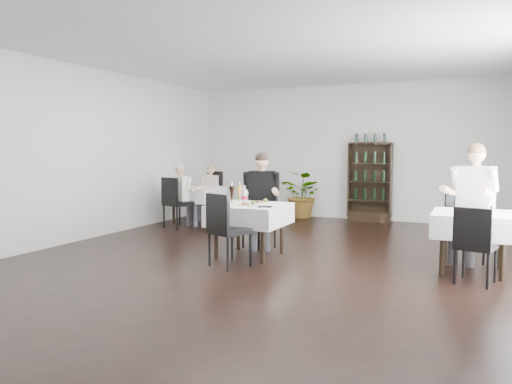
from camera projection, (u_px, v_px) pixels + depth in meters
room_shell at (269, 154)px, 7.10m from camera, size 9.00×9.00×9.00m
wine_shelf at (370, 182)px, 10.85m from camera, size 0.90×0.28×1.75m
main_table at (250, 214)px, 7.30m from camera, size 1.03×1.03×0.77m
left_table at (196, 194)px, 10.55m from camera, size 0.98×0.98×0.77m
right_table at (473, 224)px, 6.36m from camera, size 0.98×0.98×0.77m
potted_tree at (303, 195)px, 11.37m from camera, size 1.19×1.11×1.07m
main_chair_far at (262, 215)px, 7.98m from camera, size 0.54×0.54×0.91m
main_chair_near at (225, 225)px, 6.62m from camera, size 0.60×0.60×0.99m
left_chair_far at (210, 192)px, 11.07m from camera, size 0.64×0.65×1.08m
left_chair_near at (175, 199)px, 9.85m from camera, size 0.58×0.59×1.02m
right_chair_far at (463, 223)px, 7.01m from camera, size 0.57×0.57×0.94m
right_chair_near at (474, 241)px, 5.77m from camera, size 0.50×0.51×0.91m
diner_main at (261, 193)px, 7.91m from camera, size 0.64×0.68×1.52m
diner_left_far at (209, 188)px, 11.01m from camera, size 0.50×0.52×1.23m
diner_left_near at (183, 190)px, 9.96m from camera, size 0.54×0.57×1.29m
diner_right_far at (473, 193)px, 6.91m from camera, size 0.72×0.77×1.66m
plate_far at (261, 202)px, 7.38m from camera, size 0.33×0.33×0.08m
plate_near at (249, 204)px, 7.11m from camera, size 0.25×0.25×0.08m
pilsner_dark at (232, 195)px, 7.33m from camera, size 0.08×0.08×0.33m
pilsner_lager at (239, 194)px, 7.46m from camera, size 0.08×0.08×0.33m
coke_bottle at (245, 197)px, 7.32m from camera, size 0.07×0.07×0.27m
napkin_cutlery at (265, 206)px, 6.96m from camera, size 0.22×0.22×0.02m
pepper_mill at (491, 209)px, 6.35m from camera, size 0.04×0.04×0.09m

